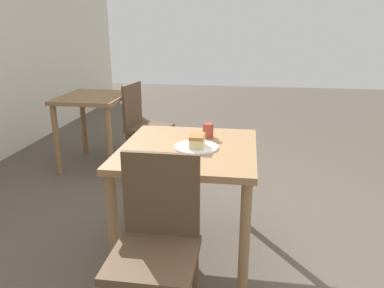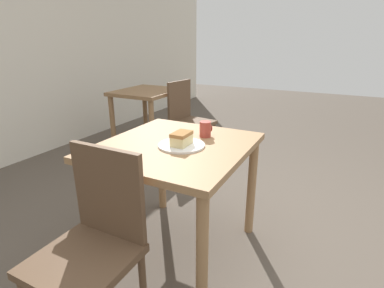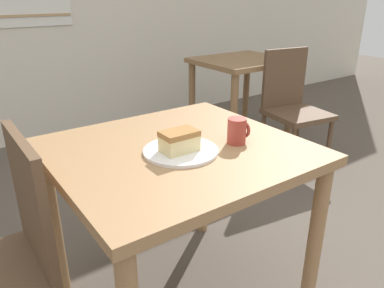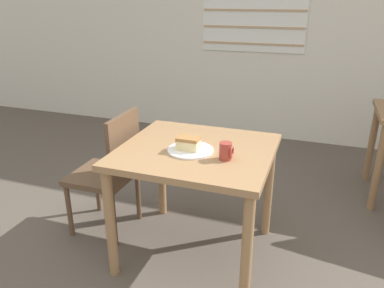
{
  "view_description": "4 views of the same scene",
  "coord_description": "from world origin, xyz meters",
  "px_view_note": "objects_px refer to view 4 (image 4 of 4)",
  "views": [
    {
      "loc": [
        -2.38,
        0.23,
        1.51
      ],
      "look_at": [
        -0.17,
        0.56,
        0.78
      ],
      "focal_mm": 35.0,
      "sensor_mm": 36.0,
      "label": 1
    },
    {
      "loc": [
        -1.62,
        -0.28,
        1.36
      ],
      "look_at": [
        -0.13,
        0.48,
        0.77
      ],
      "focal_mm": 28.0,
      "sensor_mm": 36.0,
      "label": 2
    },
    {
      "loc": [
        -0.86,
        -0.52,
        1.31
      ],
      "look_at": [
        -0.14,
        0.5,
        0.8
      ],
      "focal_mm": 35.0,
      "sensor_mm": 36.0,
      "label": 3
    },
    {
      "loc": [
        0.53,
        -1.41,
        1.62
      ],
      "look_at": [
        -0.17,
        0.58,
        0.79
      ],
      "focal_mm": 35.0,
      "sensor_mm": 36.0,
      "label": 4
    }
  ],
  "objects_px": {
    "coffee_mug": "(226,151)",
    "plate": "(190,150)",
    "chair_near_window": "(111,169)",
    "cake_slice": "(188,143)",
    "dining_table_near": "(196,165)"
  },
  "relations": [
    {
      "from": "coffee_mug",
      "to": "plate",
      "type": "bearing_deg",
      "value": 168.0
    },
    {
      "from": "chair_near_window",
      "to": "plate",
      "type": "relative_size",
      "value": 3.24
    },
    {
      "from": "cake_slice",
      "to": "coffee_mug",
      "type": "bearing_deg",
      "value": -9.8
    },
    {
      "from": "plate",
      "to": "coffee_mug",
      "type": "relative_size",
      "value": 2.76
    },
    {
      "from": "dining_table_near",
      "to": "coffee_mug",
      "type": "bearing_deg",
      "value": -25.82
    },
    {
      "from": "cake_slice",
      "to": "chair_near_window",
      "type": "bearing_deg",
      "value": 169.37
    },
    {
      "from": "chair_near_window",
      "to": "cake_slice",
      "type": "bearing_deg",
      "value": 79.37
    },
    {
      "from": "chair_near_window",
      "to": "plate",
      "type": "height_order",
      "value": "chair_near_window"
    },
    {
      "from": "cake_slice",
      "to": "coffee_mug",
      "type": "relative_size",
      "value": 1.31
    },
    {
      "from": "chair_near_window",
      "to": "plate",
      "type": "bearing_deg",
      "value": 80.18
    },
    {
      "from": "dining_table_near",
      "to": "cake_slice",
      "type": "xyz_separation_m",
      "value": [
        -0.03,
        -0.06,
        0.16
      ]
    },
    {
      "from": "plate",
      "to": "cake_slice",
      "type": "height_order",
      "value": "cake_slice"
    },
    {
      "from": "plate",
      "to": "coffee_mug",
      "type": "height_order",
      "value": "coffee_mug"
    },
    {
      "from": "chair_near_window",
      "to": "coffee_mug",
      "type": "distance_m",
      "value": 0.94
    },
    {
      "from": "dining_table_near",
      "to": "plate",
      "type": "bearing_deg",
      "value": -110.22
    }
  ]
}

